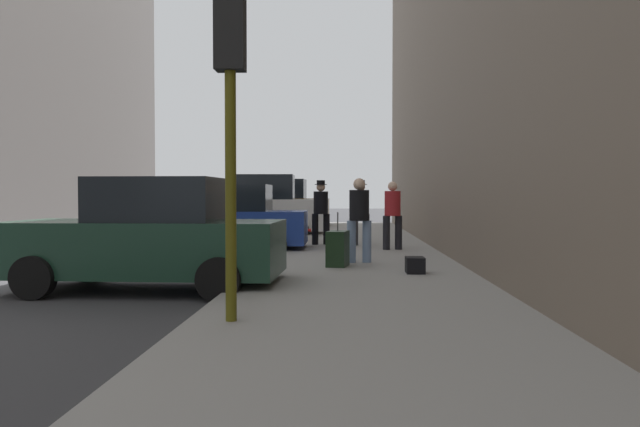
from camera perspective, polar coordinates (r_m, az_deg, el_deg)
name	(u,v)px	position (r m, az deg, el deg)	size (l,w,h in m)	color
ground_plane	(37,277)	(12.77, -24.42, -5.28)	(120.00, 120.00, 0.00)	#38383A
sidewalk	(360,274)	(11.39, 3.72, -5.58)	(4.00, 40.00, 0.15)	gray
parked_dark_green_sedan	(150,237)	(10.19, -15.30, -2.12)	(4.25, 2.16, 1.79)	#193828
parked_blue_sedan	(227,221)	(16.30, -8.51, -0.68)	(4.22, 2.09, 1.79)	navy
parked_white_van	(261,209)	(22.54, -5.43, 0.44)	(4.66, 2.19, 2.25)	silver
parked_bronze_suv	(279,206)	(28.61, -3.74, 0.71)	(4.64, 2.14, 2.25)	brown
fire_hydrant	(304,229)	(18.98, -1.45, -1.40)	(0.42, 0.22, 0.70)	red
traffic_light	(230,79)	(6.91, -8.19, 12.03)	(0.32, 0.32, 3.60)	#514C0F
pedestrian_in_jeans	(359,215)	(12.65, 3.60, -0.18)	(0.52, 0.45, 1.71)	#728CB2
pedestrian_with_fedora	(321,209)	(17.22, 0.07, 0.42)	(0.53, 0.48, 1.78)	black
pedestrian_in_red_jacket	(393,212)	(15.73, 6.65, 0.17)	(0.53, 0.49, 1.71)	black
pedestrian_with_beanie	(361,209)	(17.05, 3.74, 0.40)	(0.53, 0.48, 1.78)	#333338
rolling_suitcase	(338,249)	(11.96, 1.63, -3.23)	(0.46, 0.62, 1.04)	black
duffel_bag	(415,265)	(11.08, 8.68, -4.69)	(0.32, 0.44, 0.28)	black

